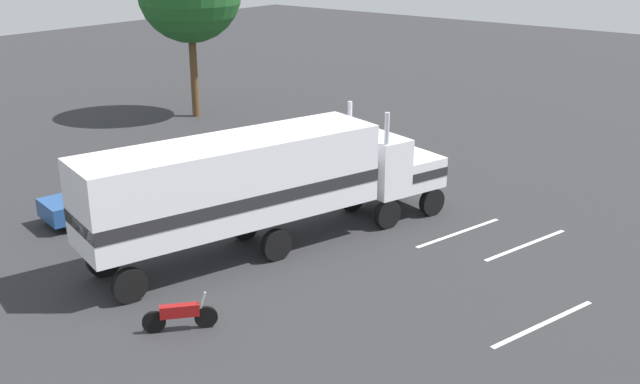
{
  "coord_description": "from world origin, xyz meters",
  "views": [
    {
      "loc": [
        -23.82,
        -15.4,
        10.76
      ],
      "look_at": [
        -3.8,
        0.6,
        1.6
      ],
      "focal_mm": 41.67,
      "sensor_mm": 36.0,
      "label": 1
    }
  ],
  "objects_px": {
    "person_bystander": "(200,209)",
    "motorcycle": "(180,315)",
    "parked_car": "(102,197)",
    "semi_truck": "(261,181)"
  },
  "relations": [
    {
      "from": "parked_car",
      "to": "motorcycle",
      "type": "height_order",
      "value": "parked_car"
    },
    {
      "from": "person_bystander",
      "to": "motorcycle",
      "type": "height_order",
      "value": "person_bystander"
    },
    {
      "from": "parked_car",
      "to": "motorcycle",
      "type": "relative_size",
      "value": 2.78
    },
    {
      "from": "person_bystander",
      "to": "motorcycle",
      "type": "relative_size",
      "value": 0.97
    },
    {
      "from": "semi_truck",
      "to": "person_bystander",
      "type": "xyz_separation_m",
      "value": [
        -0.28,
        2.87,
        -1.63
      ]
    },
    {
      "from": "semi_truck",
      "to": "motorcycle",
      "type": "relative_size",
      "value": 8.49
    },
    {
      "from": "parked_car",
      "to": "motorcycle",
      "type": "xyz_separation_m",
      "value": [
        -3.96,
        -9.07,
        -0.33
      ]
    },
    {
      "from": "person_bystander",
      "to": "parked_car",
      "type": "relative_size",
      "value": 0.35
    },
    {
      "from": "motorcycle",
      "to": "parked_car",
      "type": "bearing_deg",
      "value": 66.42
    },
    {
      "from": "parked_car",
      "to": "motorcycle",
      "type": "distance_m",
      "value": 9.9
    }
  ]
}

